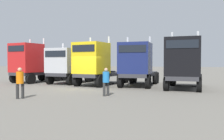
{
  "coord_description": "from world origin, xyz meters",
  "views": [
    {
      "loc": [
        9.14,
        -16.51,
        2.02
      ],
      "look_at": [
        1.01,
        3.75,
        1.34
      ],
      "focal_mm": 39.02,
      "sensor_mm": 36.0,
      "label": 1
    }
  ],
  "objects_px": {
    "semi_truck_navy": "(137,64)",
    "semi_truck_black": "(184,63)",
    "semi_truck_silver": "(67,65)",
    "semi_truck_yellow": "(95,64)",
    "visitor_in_hivis": "(20,81)",
    "visitor_with_camera": "(106,80)",
    "semi_truck_red": "(31,63)"
  },
  "relations": [
    {
      "from": "visitor_with_camera",
      "to": "semi_truck_silver",
      "type": "bearing_deg",
      "value": -12.48
    },
    {
      "from": "visitor_with_camera",
      "to": "semi_truck_yellow",
      "type": "bearing_deg",
      "value": -28.06
    },
    {
      "from": "semi_truck_red",
      "to": "semi_truck_navy",
      "type": "relative_size",
      "value": 0.95
    },
    {
      "from": "visitor_with_camera",
      "to": "semi_truck_red",
      "type": "bearing_deg",
      "value": 1.2
    },
    {
      "from": "semi_truck_navy",
      "to": "semi_truck_black",
      "type": "bearing_deg",
      "value": 72.74
    },
    {
      "from": "semi_truck_yellow",
      "to": "semi_truck_black",
      "type": "height_order",
      "value": "semi_truck_black"
    },
    {
      "from": "semi_truck_silver",
      "to": "semi_truck_navy",
      "type": "xyz_separation_m",
      "value": [
        6.99,
        -0.27,
        0.09
      ]
    },
    {
      "from": "semi_truck_red",
      "to": "visitor_in_hivis",
      "type": "bearing_deg",
      "value": 43.74
    },
    {
      "from": "semi_truck_silver",
      "to": "visitor_with_camera",
      "type": "height_order",
      "value": "semi_truck_silver"
    },
    {
      "from": "semi_truck_silver",
      "to": "semi_truck_yellow",
      "type": "bearing_deg",
      "value": 77.03
    },
    {
      "from": "semi_truck_red",
      "to": "visitor_with_camera",
      "type": "height_order",
      "value": "semi_truck_red"
    },
    {
      "from": "semi_truck_red",
      "to": "visitor_in_hivis",
      "type": "height_order",
      "value": "semi_truck_red"
    },
    {
      "from": "semi_truck_navy",
      "to": "semi_truck_black",
      "type": "relative_size",
      "value": 1.06
    },
    {
      "from": "semi_truck_black",
      "to": "visitor_in_hivis",
      "type": "xyz_separation_m",
      "value": [
        -8.02,
        -7.99,
        -0.96
      ]
    },
    {
      "from": "semi_truck_yellow",
      "to": "visitor_in_hivis",
      "type": "relative_size",
      "value": 3.73
    },
    {
      "from": "visitor_in_hivis",
      "to": "semi_truck_black",
      "type": "bearing_deg",
      "value": -90.6
    },
    {
      "from": "semi_truck_silver",
      "to": "semi_truck_black",
      "type": "xyz_separation_m",
      "value": [
        10.78,
        -1.13,
        0.2
      ]
    },
    {
      "from": "semi_truck_silver",
      "to": "semi_truck_yellow",
      "type": "height_order",
      "value": "semi_truck_yellow"
    },
    {
      "from": "semi_truck_yellow",
      "to": "semi_truck_navy",
      "type": "bearing_deg",
      "value": 103.69
    },
    {
      "from": "semi_truck_black",
      "to": "visitor_in_hivis",
      "type": "distance_m",
      "value": 11.37
    },
    {
      "from": "semi_truck_black",
      "to": "visitor_in_hivis",
      "type": "relative_size",
      "value": 3.61
    },
    {
      "from": "semi_truck_red",
      "to": "visitor_in_hivis",
      "type": "xyz_separation_m",
      "value": [
        6.74,
        -8.84,
        -0.99
      ]
    },
    {
      "from": "semi_truck_yellow",
      "to": "semi_truck_black",
      "type": "bearing_deg",
      "value": 92.82
    },
    {
      "from": "semi_truck_red",
      "to": "visitor_with_camera",
      "type": "xyz_separation_m",
      "value": [
        10.76,
        -6.08,
        -1.02
      ]
    },
    {
      "from": "semi_truck_black",
      "to": "semi_truck_navy",
      "type": "bearing_deg",
      "value": -104.53
    },
    {
      "from": "semi_truck_silver",
      "to": "semi_truck_navy",
      "type": "relative_size",
      "value": 0.87
    },
    {
      "from": "semi_truck_silver",
      "to": "semi_truck_red",
      "type": "bearing_deg",
      "value": -86.01
    },
    {
      "from": "semi_truck_black",
      "to": "visitor_with_camera",
      "type": "distance_m",
      "value": 6.65
    },
    {
      "from": "semi_truck_yellow",
      "to": "semi_truck_silver",
      "type": "bearing_deg",
      "value": -97.36
    },
    {
      "from": "visitor_in_hivis",
      "to": "semi_truck_red",
      "type": "bearing_deg",
      "value": -8.2
    },
    {
      "from": "semi_truck_yellow",
      "to": "semi_truck_navy",
      "type": "xyz_separation_m",
      "value": [
        3.59,
        0.51,
        -0.06
      ]
    },
    {
      "from": "visitor_in_hivis",
      "to": "visitor_with_camera",
      "type": "relative_size",
      "value": 1.03
    }
  ]
}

